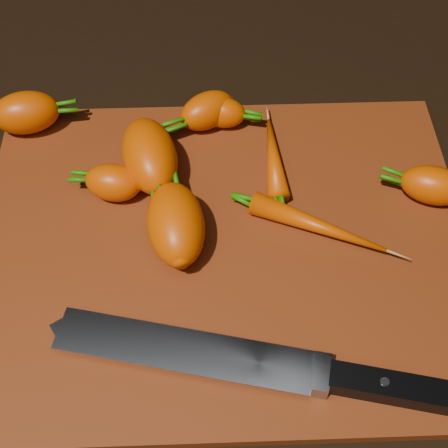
{
  "coord_description": "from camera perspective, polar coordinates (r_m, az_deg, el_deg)",
  "views": [
    {
      "loc": [
        -0.01,
        -0.36,
        0.53
      ],
      "look_at": [
        0.0,
        0.01,
        0.03
      ],
      "focal_mm": 50.0,
      "sensor_mm": 36.0,
      "label": 1
    }
  ],
  "objects": [
    {
      "name": "cutting_board",
      "position": [
        0.64,
        0.03,
        -2.01
      ],
      "size": [
        0.5,
        0.4,
        0.01
      ],
      "primitive_type": "cube",
      "color": "maroon",
      "rests_on": "ground"
    },
    {
      "name": "carrot_5",
      "position": [
        0.73,
        -0.17,
        10.18
      ],
      "size": [
        0.06,
        0.05,
        0.04
      ],
      "primitive_type": "ellipsoid",
      "rotation": [
        0.0,
        0.0,
        -0.24
      ],
      "color": "#EE4E01",
      "rests_on": "cutting_board"
    },
    {
      "name": "carrot_6",
      "position": [
        0.69,
        18.62,
        3.36
      ],
      "size": [
        0.08,
        0.06,
        0.04
      ],
      "primitive_type": "ellipsoid",
      "rotation": [
        0.0,
        0.0,
        2.82
      ],
      "color": "#EE4E01",
      "rests_on": "cutting_board"
    },
    {
      "name": "carrot_7",
      "position": [
        0.69,
        4.54,
        6.15
      ],
      "size": [
        0.03,
        0.11,
        0.02
      ],
      "primitive_type": "ellipsoid",
      "rotation": [
        0.0,
        0.0,
        1.59
      ],
      "color": "#EE4E01",
      "rests_on": "cutting_board"
    },
    {
      "name": "carrot_2",
      "position": [
        0.67,
        -6.83,
        6.22
      ],
      "size": [
        0.08,
        0.11,
        0.06
      ],
      "primitive_type": "ellipsoid",
      "rotation": [
        0.0,
        0.0,
        -1.34
      ],
      "color": "#EE4E01",
      "rests_on": "cutting_board"
    },
    {
      "name": "carrot_0",
      "position": [
        0.75,
        -17.67,
        9.67
      ],
      "size": [
        0.08,
        0.06,
        0.05
      ],
      "primitive_type": "ellipsoid",
      "rotation": [
        0.0,
        0.0,
        0.19
      ],
      "color": "#EE4E01",
      "rests_on": "cutting_board"
    },
    {
      "name": "carrot_3",
      "position": [
        0.61,
        -4.45,
        -0.01
      ],
      "size": [
        0.07,
        0.1,
        0.06
      ],
      "primitive_type": "ellipsoid",
      "rotation": [
        0.0,
        0.0,
        1.69
      ],
      "color": "#EE4E01",
      "rests_on": "cutting_board"
    },
    {
      "name": "carrot_4",
      "position": [
        0.73,
        -1.54,
        10.33
      ],
      "size": [
        0.08,
        0.07,
        0.04
      ],
      "primitive_type": "ellipsoid",
      "rotation": [
        0.0,
        0.0,
        3.68
      ],
      "color": "#EE4E01",
      "rests_on": "cutting_board"
    },
    {
      "name": "knife",
      "position": [
        0.56,
        -1.45,
        -11.85
      ],
      "size": [
        0.37,
        0.12,
        0.02
      ],
      "rotation": [
        0.0,
        0.0,
        -0.23
      ],
      "color": "gray",
      "rests_on": "cutting_board"
    },
    {
      "name": "ground",
      "position": [
        0.64,
        0.03,
        -2.56
      ],
      "size": [
        2.0,
        2.0,
        0.01
      ],
      "primitive_type": "cube",
      "color": "black"
    },
    {
      "name": "carrot_8",
      "position": [
        0.63,
        8.6,
        -0.17
      ],
      "size": [
        0.14,
        0.09,
        0.03
      ],
      "primitive_type": "ellipsoid",
      "rotation": [
        0.0,
        0.0,
        -0.47
      ],
      "color": "#EE4E01",
      "rests_on": "cutting_board"
    },
    {
      "name": "carrot_1",
      "position": [
        0.66,
        -10.11,
        3.74
      ],
      "size": [
        0.07,
        0.05,
        0.04
      ],
      "primitive_type": "ellipsoid",
      "rotation": [
        0.0,
        0.0,
        2.92
      ],
      "color": "#EE4E01",
      "rests_on": "cutting_board"
    }
  ]
}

